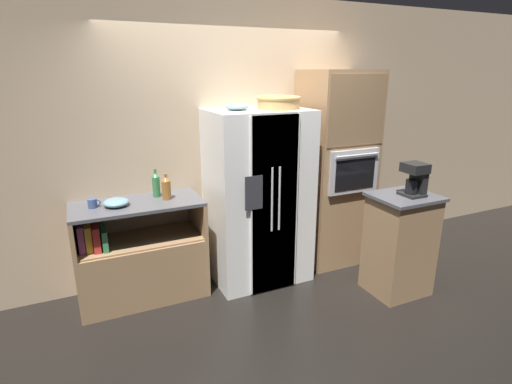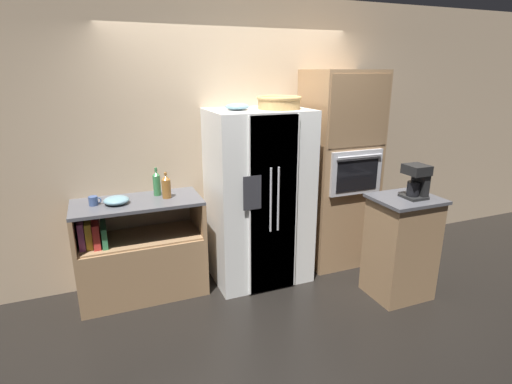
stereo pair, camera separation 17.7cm
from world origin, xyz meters
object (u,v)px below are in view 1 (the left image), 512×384
(wicker_basket, at_px, (278,102))
(mixing_bowl, at_px, (116,202))
(fruit_bowl, at_px, (237,107))
(bottle_tall, at_px, (156,185))
(mug, at_px, (93,203))
(wall_oven, at_px, (335,169))
(bottle_short, at_px, (166,188))
(refrigerator, at_px, (258,197))
(coffee_maker, at_px, (416,178))

(wicker_basket, height_order, mixing_bowl, wicker_basket)
(wicker_basket, height_order, fruit_bowl, wicker_basket)
(bottle_tall, xyz_separation_m, mug, (-0.57, -0.09, -0.08))
(wall_oven, height_order, fruit_bowl, wall_oven)
(fruit_bowl, distance_m, bottle_short, 0.99)
(wicker_basket, distance_m, bottle_short, 1.32)
(bottle_short, distance_m, mug, 0.64)
(wall_oven, relative_size, mug, 19.48)
(refrigerator, height_order, bottle_tall, refrigerator)
(fruit_bowl, bearing_deg, mug, 176.05)
(mug, bearing_deg, coffee_maker, -19.95)
(coffee_maker, bearing_deg, mixing_bowl, 159.45)
(bottle_short, distance_m, mixing_bowl, 0.46)
(mug, relative_size, mixing_bowl, 0.49)
(wicker_basket, bearing_deg, refrigerator, 165.60)
(refrigerator, height_order, mug, refrigerator)
(refrigerator, xyz_separation_m, fruit_bowl, (-0.22, 0.01, 0.90))
(wall_oven, xyz_separation_m, wicker_basket, (-0.77, -0.09, 0.75))
(refrigerator, bearing_deg, wicker_basket, -14.40)
(refrigerator, xyz_separation_m, wicker_basket, (0.18, -0.05, 0.94))
(mug, distance_m, coffee_maker, 2.89)
(fruit_bowl, bearing_deg, bottle_tall, 166.47)
(coffee_maker, bearing_deg, bottle_short, 155.15)
(wall_oven, xyz_separation_m, bottle_short, (-1.85, 0.03, 0.01))
(refrigerator, height_order, mixing_bowl, refrigerator)
(bottle_tall, xyz_separation_m, mixing_bowl, (-0.38, -0.13, -0.08))
(refrigerator, bearing_deg, fruit_bowl, 177.00)
(wicker_basket, xyz_separation_m, mug, (-1.72, 0.15, -0.82))
(mixing_bowl, bearing_deg, fruit_bowl, -2.66)
(mixing_bowl, bearing_deg, wall_oven, -0.46)
(wicker_basket, height_order, coffee_maker, wicker_basket)
(bottle_tall, bearing_deg, refrigerator, -11.25)
(bottle_short, relative_size, mug, 2.26)
(refrigerator, distance_m, wicker_basket, 0.96)
(fruit_bowl, xyz_separation_m, coffee_maker, (1.38, -0.89, -0.62))
(wall_oven, relative_size, wicker_basket, 4.99)
(wall_oven, xyz_separation_m, coffee_maker, (0.22, -0.93, 0.10))
(wicker_basket, height_order, mug, wicker_basket)
(mug, height_order, coffee_maker, coffee_maker)
(refrigerator, height_order, wall_oven, wall_oven)
(bottle_tall, bearing_deg, mug, -170.97)
(wall_oven, bearing_deg, bottle_tall, 175.61)
(refrigerator, distance_m, mug, 1.55)
(mug, bearing_deg, bottle_tall, 9.03)
(wicker_basket, xyz_separation_m, fruit_bowl, (-0.40, 0.06, -0.03))
(refrigerator, height_order, coffee_maker, refrigerator)
(mixing_bowl, relative_size, coffee_maker, 0.72)
(coffee_maker, bearing_deg, wall_oven, 103.28)
(mixing_bowl, bearing_deg, refrigerator, -2.71)
(mixing_bowl, bearing_deg, wicker_basket, -4.15)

